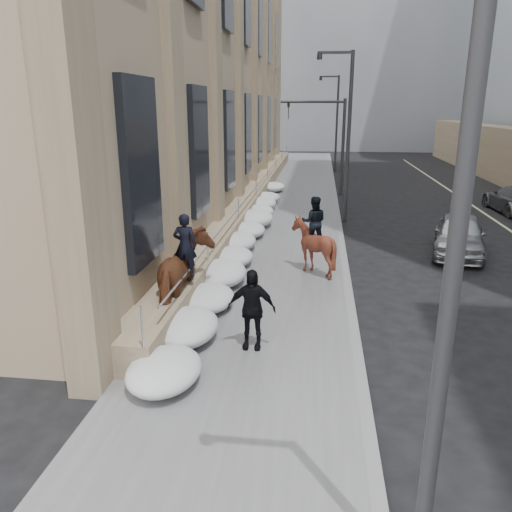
% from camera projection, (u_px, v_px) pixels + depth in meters
% --- Properties ---
extents(ground, '(140.00, 140.00, 0.00)m').
position_uv_depth(ground, '(246.00, 347.00, 11.99)').
color(ground, black).
rests_on(ground, ground).
extents(sidewalk, '(5.00, 80.00, 0.12)m').
position_uv_depth(sidewalk, '(280.00, 239.00, 21.47)').
color(sidewalk, '#575759').
rests_on(sidewalk, ground).
extents(curb, '(0.24, 80.00, 0.12)m').
position_uv_depth(curb, '(341.00, 241.00, 21.16)').
color(curb, slate).
rests_on(curb, ground).
extents(limestone_building, '(6.10, 44.00, 18.00)m').
position_uv_depth(limestone_building, '(206.00, 46.00, 29.01)').
color(limestone_building, '#9F8668').
rests_on(limestone_building, ground).
extents(bg_building_mid, '(30.00, 12.00, 28.00)m').
position_uv_depth(bg_building_mid, '(343.00, 37.00, 64.43)').
color(bg_building_mid, slate).
rests_on(bg_building_mid, ground).
extents(bg_building_far, '(24.00, 12.00, 20.00)m').
position_uv_depth(bg_building_far, '(274.00, 76.00, 78.19)').
color(bg_building_far, gray).
rests_on(bg_building_far, ground).
extents(streetlight_near, '(1.71, 0.24, 8.00)m').
position_uv_depth(streetlight_near, '(442.00, 218.00, 4.64)').
color(streetlight_near, '#2D2D30').
rests_on(streetlight_near, ground).
extents(streetlight_mid, '(1.71, 0.24, 8.00)m').
position_uv_depth(streetlight_mid, '(346.00, 127.00, 23.63)').
color(streetlight_mid, '#2D2D30').
rests_on(streetlight_mid, ground).
extents(streetlight_far, '(1.71, 0.24, 8.00)m').
position_uv_depth(streetlight_far, '(335.00, 118.00, 42.62)').
color(streetlight_far, '#2D2D30').
rests_on(streetlight_far, ground).
extents(traffic_signal, '(4.10, 0.22, 6.00)m').
position_uv_depth(traffic_signal, '(329.00, 131.00, 31.47)').
color(traffic_signal, '#2D2D30').
rests_on(traffic_signal, ground).
extents(snow_bank, '(1.70, 18.10, 0.76)m').
position_uv_depth(snow_bank, '(240.00, 240.00, 19.73)').
color(snow_bank, silver).
rests_on(snow_bank, sidewalk).
extents(mounted_horse_left, '(1.29, 2.68, 2.77)m').
position_uv_depth(mounted_horse_left, '(186.00, 274.00, 13.28)').
color(mounted_horse_left, '#562E19').
rests_on(mounted_horse_left, sidewalk).
extents(mounted_horse_right, '(1.55, 1.73, 2.59)m').
position_uv_depth(mounted_horse_right, '(313.00, 242.00, 16.76)').
color(mounted_horse_right, '#502316').
rests_on(mounted_horse_right, sidewalk).
extents(pedestrian, '(1.13, 0.48, 1.93)m').
position_uv_depth(pedestrian, '(251.00, 309.00, 11.50)').
color(pedestrian, black).
rests_on(pedestrian, sidewalk).
extents(car_silver, '(2.86, 4.87, 1.56)m').
position_uv_depth(car_silver, '(459.00, 235.00, 19.34)').
color(car_silver, '#A0A4A8').
rests_on(car_silver, ground).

